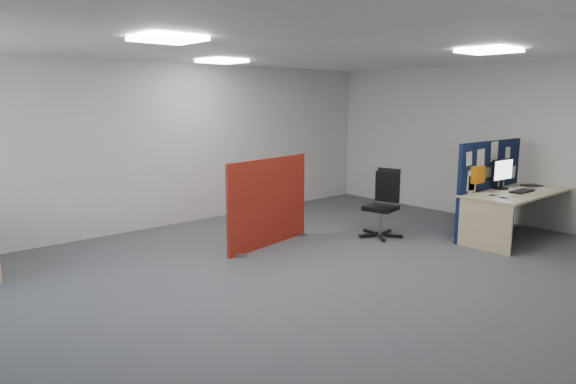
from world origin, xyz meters
TOP-DOWN VIEW (x-y plane):
  - floor at (0.00, 0.00)m, footprint 9.00×9.00m
  - ceiling at (0.00, 0.00)m, footprint 9.00×7.00m
  - wall_back at (0.00, 3.50)m, footprint 9.00×0.02m
  - wall_right at (4.50, 0.00)m, footprint 0.02×7.00m
  - ceiling_lights at (0.33, 0.67)m, footprint 4.10×4.10m
  - navy_divider at (3.46, -0.37)m, footprint 1.78×0.30m
  - main_desk at (3.58, -0.72)m, footprint 2.01×0.89m
  - monitor_main at (3.59, -0.51)m, footprint 0.54×0.22m
  - keyboard at (3.56, -0.85)m, footprint 0.46×0.20m
  - mouse at (3.94, -0.85)m, footprint 0.11×0.09m
  - paper_tray at (4.24, -0.69)m, footprint 0.33×0.29m
  - red_divider at (0.52, 1.42)m, footprint 1.67×0.38m
  - office_chair at (2.20, 0.65)m, footprint 0.68×0.67m
  - desk_papers at (3.32, -0.75)m, footprint 1.46×0.87m

SIDE VIEW (x-z plane):
  - floor at x=0.00m, z-range 0.00..0.00m
  - main_desk at x=3.58m, z-range 0.21..0.94m
  - office_chair at x=2.20m, z-range 0.07..1.09m
  - red_divider at x=0.52m, z-range -0.01..1.26m
  - desk_papers at x=3.32m, z-range 0.73..0.73m
  - paper_tray at x=4.24m, z-range 0.73..0.74m
  - navy_divider at x=3.46m, z-range 0.01..1.48m
  - keyboard at x=3.56m, z-range 0.73..0.75m
  - mouse at x=3.94m, z-range 0.73..0.76m
  - monitor_main at x=3.59m, z-range 0.76..1.22m
  - wall_back at x=0.00m, z-range 0.00..2.70m
  - wall_right at x=4.50m, z-range 0.00..2.70m
  - ceiling_lights at x=0.33m, z-range 2.65..2.69m
  - ceiling at x=0.00m, z-range 2.69..2.71m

